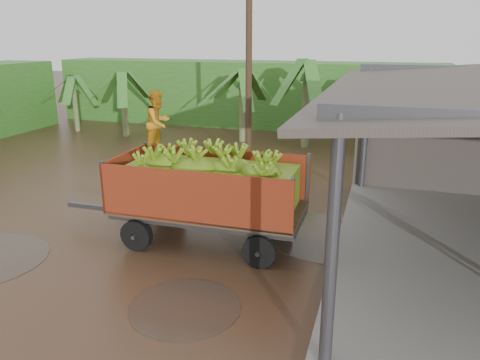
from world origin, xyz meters
name	(u,v)px	position (x,y,z in m)	size (l,w,h in m)	color
ground	(139,234)	(0.00, 0.00, 0.00)	(100.00, 100.00, 0.00)	black
hedge_north	(243,93)	(-2.00, 16.00, 1.80)	(22.00, 3.00, 3.60)	#2D661E
banana_trailer	(208,188)	(1.90, 0.17, 1.40)	(6.41, 2.26, 3.72)	#AB3218
man_blue	(150,183)	(-0.40, 1.50, 0.90)	(0.66, 0.43, 1.81)	#6A75C1
utility_pole	(249,68)	(0.87, 7.20, 3.82)	(1.20, 0.24, 7.52)	#47301E
banana_plants	(157,114)	(-3.35, 7.87, 1.78)	(24.92, 20.60, 4.12)	#2D661E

